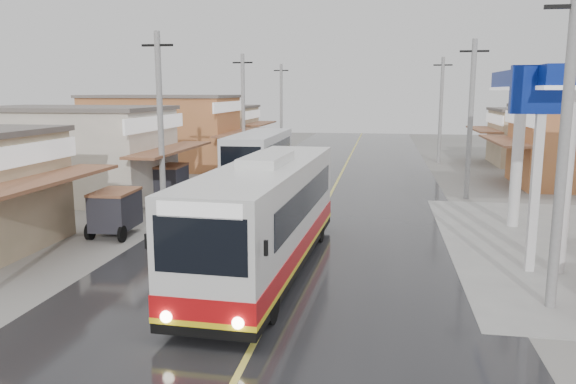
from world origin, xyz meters
The scene contains 12 objects.
ground centered at (0.00, 0.00, 0.00)m, with size 120.00×120.00×0.00m, color slate.
road centered at (0.00, 15.00, 0.01)m, with size 12.00×90.00×0.02m, color black.
centre_line centered at (0.00, 15.00, 0.02)m, with size 0.15×90.00×0.01m, color #D8CC4C.
shopfronts_left centered at (-13.00, 18.00, 0.00)m, with size 11.00×44.00×5.20m, color tan, non-canonical shape.
utility_poles_left centered at (-7.00, 16.00, 0.00)m, with size 1.60×50.00×8.00m, color gray, non-canonical shape.
utility_poles_right centered at (7.00, 15.00, 0.00)m, with size 1.60×36.00×8.00m, color gray, non-canonical shape.
coach_bus centered at (-0.75, 1.86, 1.72)m, with size 3.04×11.52×3.57m.
second_bus centered at (-4.47, 17.64, 1.63)m, with size 2.53×9.14×3.03m.
cyclist centered at (-4.20, 5.90, 0.69)m, with size 0.81×2.00×2.12m.
tricycle_near centered at (-7.32, 5.00, 1.00)m, with size 1.60×2.29×1.75m.
tricycle_far centered at (-8.04, 12.47, 1.00)m, with size 1.58×2.30×1.76m.
tyre_stack centered at (-5.60, 6.21, 0.21)m, with size 0.83×0.83×0.42m.
Camera 1 is at (2.63, -14.52, 5.45)m, focal length 35.00 mm.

